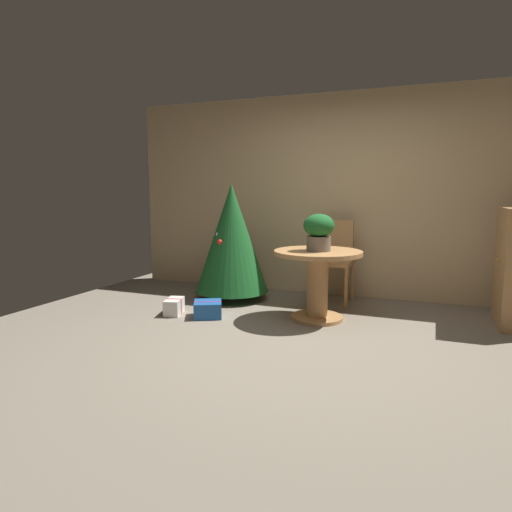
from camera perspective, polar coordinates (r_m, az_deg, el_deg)
name	(u,v)px	position (r m, az deg, el deg)	size (l,w,h in m)	color
ground_plane	(299,347)	(4.04, 5.42, -11.45)	(6.60, 6.60, 0.00)	#756B5B
back_wall_panel	(348,196)	(5.96, 11.59, 7.48)	(6.00, 0.10, 2.60)	tan
round_dining_table	(318,276)	(4.79, 7.81, -2.47)	(0.92, 0.92, 0.74)	#B27F4C
flower_vase	(319,230)	(4.70, 7.95, 3.24)	(0.32, 0.32, 0.39)	#665B51
wooden_chair_far	(335,256)	(5.62, 9.97, -0.01)	(0.44, 0.46, 1.00)	#B27F4C
holiday_tree	(232,238)	(5.63, -3.10, 2.29)	(0.91, 0.91, 1.45)	brown
gift_box_blue	(208,309)	(4.95, -6.14, -6.73)	(0.40, 0.40, 0.17)	#1E569E
gift_box_cream	(174,307)	(5.11, -10.35, -6.32)	(0.24, 0.33, 0.18)	silver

